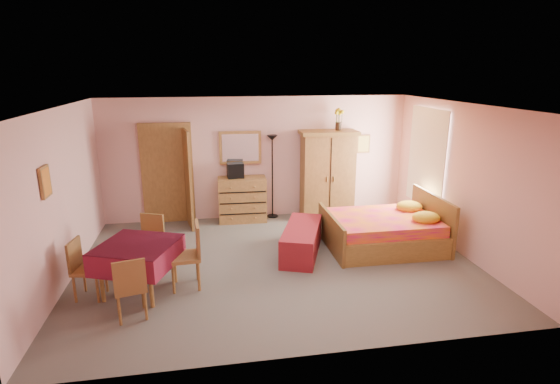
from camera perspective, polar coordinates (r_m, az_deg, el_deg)
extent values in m
plane|color=#666059|center=(7.44, -0.37, -9.22)|extent=(6.50, 6.50, 0.00)
plane|color=brown|center=(6.76, -0.41, 11.18)|extent=(6.50, 6.50, 0.00)
cube|color=#DFA4A2|center=(9.40, -2.91, 4.43)|extent=(6.50, 0.10, 2.60)
cube|color=#DFA4A2|center=(4.67, 4.74, -7.46)|extent=(6.50, 0.10, 2.60)
cube|color=#DFA4A2|center=(7.22, -26.73, -0.72)|extent=(0.10, 5.00, 2.60)
cube|color=#DFA4A2|center=(8.16, 22.75, 1.48)|extent=(0.10, 5.00, 2.60)
cube|color=#9E6B35|center=(9.39, -14.45, 2.23)|extent=(1.06, 0.12, 2.15)
cube|color=white|center=(9.12, 18.66, 4.24)|extent=(0.08, 1.40, 1.95)
cube|color=orange|center=(6.57, -28.34, 1.18)|extent=(0.04, 0.32, 0.42)
cube|color=#D8BF59|center=(9.88, 10.82, 6.21)|extent=(0.30, 0.04, 0.40)
cube|color=#A36D37|center=(9.31, -4.94, -0.97)|extent=(1.02, 0.53, 0.95)
cube|color=silver|center=(9.26, -5.21, 5.80)|extent=(0.88, 0.08, 0.70)
cube|color=black|center=(9.17, -5.85, 2.82)|extent=(0.35, 0.27, 0.31)
cube|color=black|center=(9.40, -1.01, 1.98)|extent=(0.26, 0.26, 1.81)
cube|color=olive|center=(9.45, 6.21, 2.24)|extent=(1.23, 0.66, 1.90)
cube|color=gold|center=(9.37, 7.67, 9.40)|extent=(0.20, 0.20, 0.46)
cube|color=#E01563|center=(8.14, 13.26, -3.85)|extent=(2.04, 1.61, 0.94)
cube|color=maroon|center=(7.70, 2.85, -6.31)|extent=(1.04, 1.60, 0.50)
cube|color=maroon|center=(6.70, -17.92, -9.42)|extent=(1.32, 1.32, 0.75)
cube|color=olive|center=(6.08, -19.01, -11.56)|extent=(0.48, 0.48, 0.87)
cube|color=#9A6334|center=(7.37, -16.84, -6.44)|extent=(0.52, 0.52, 0.88)
cube|color=#AA6C39|center=(6.78, -23.69, -9.19)|extent=(0.45, 0.45, 0.86)
cube|color=#A16D36|center=(6.63, -12.34, -8.16)|extent=(0.48, 0.48, 0.98)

